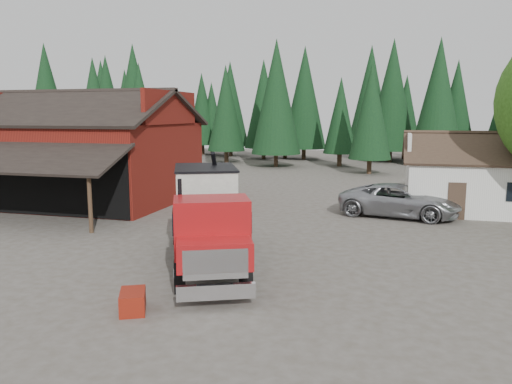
# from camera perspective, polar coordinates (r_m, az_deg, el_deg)

# --- Properties ---
(ground) EXTENTS (120.00, 120.00, 0.00)m
(ground) POSITION_cam_1_polar(r_m,az_deg,el_deg) (20.66, -8.42, -6.91)
(ground) COLOR #494439
(ground) RESTS_ON ground
(red_barn) EXTENTS (12.80, 13.63, 7.18)m
(red_barn) POSITION_cam_1_polar(r_m,az_deg,el_deg) (34.08, -18.85, 3.52)
(red_barn) COLOR maroon
(red_barn) RESTS_ON ground
(farmhouse) EXTENTS (8.60, 6.42, 4.65)m
(farmhouse) POSITION_cam_1_polar(r_m,az_deg,el_deg) (31.79, 24.09, 1.01)
(farmhouse) COLOR silver
(farmhouse) RESTS_ON ground
(conifer_backdrop) EXTENTS (76.00, 16.00, 16.00)m
(conifer_backdrop) POSITION_cam_1_polar(r_m,az_deg,el_deg) (60.97, 7.67, 3.54)
(conifer_backdrop) COLOR black
(conifer_backdrop) RESTS_ON ground
(near_pine_a) EXTENTS (4.40, 4.40, 11.40)m
(near_pine_a) POSITION_cam_1_polar(r_m,az_deg,el_deg) (55.12, -17.99, 9.29)
(near_pine_a) COLOR #382619
(near_pine_a) RESTS_ON ground
(near_pine_b) EXTENTS (3.96, 3.96, 10.40)m
(near_pine_b) POSITION_cam_1_polar(r_m,az_deg,el_deg) (48.21, 13.02, 9.01)
(near_pine_b) COLOR #382619
(near_pine_b) RESTS_ON ground
(near_pine_d) EXTENTS (5.28, 5.28, 13.40)m
(near_pine_d) POSITION_cam_1_polar(r_m,az_deg,el_deg) (53.58, 2.34, 10.80)
(near_pine_d) COLOR #382619
(near_pine_d) RESTS_ON ground
(feed_truck) EXTENTS (5.83, 9.26, 4.09)m
(feed_truck) POSITION_cam_1_polar(r_m,az_deg,el_deg) (18.64, -5.52, -2.54)
(feed_truck) COLOR black
(feed_truck) RESTS_ON ground
(silver_car) EXTENTS (6.86, 4.10, 1.79)m
(silver_car) POSITION_cam_1_polar(r_m,az_deg,el_deg) (28.56, 16.06, -0.94)
(silver_car) COLOR #989A9F
(silver_car) RESTS_ON ground
(equip_box) EXTENTS (1.11, 1.30, 0.60)m
(equip_box) POSITION_cam_1_polar(r_m,az_deg,el_deg) (15.00, -13.90, -12.04)
(equip_box) COLOR maroon
(equip_box) RESTS_ON ground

